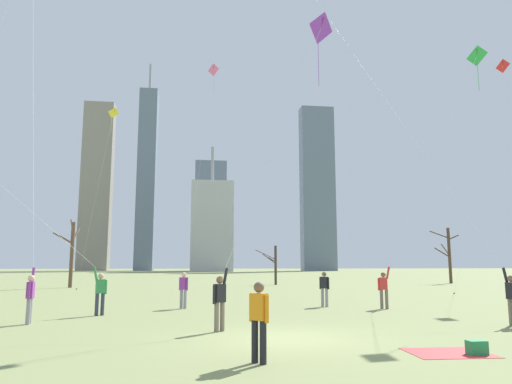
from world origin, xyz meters
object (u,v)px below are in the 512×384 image
(bare_tree_leftmost, at_px, (71,252))
(bare_tree_right_of_center, at_px, (448,253))
(kite_flyer_foreground_left_green, at_px, (394,262))
(kite_flyer_midfield_right_orange, at_px, (31,191))
(bystander_far_off_by_trees, at_px, (324,287))
(bare_tree_center, at_px, (275,264))
(kite_flyer_midfield_center_purple, at_px, (253,211))
(picnic_spot, at_px, (465,350))
(distant_kite_high_overhead_yellow, at_px, (111,127))
(bystander_strolling_midfield, at_px, (183,288))
(distant_kite_drifting_left_pink, at_px, (211,85))
(distant_kite_low_near_trees_red, at_px, (498,89))
(bystander_watching_nearby, at_px, (259,317))
(kite_flyer_foreground_right_blue, at_px, (444,194))
(kite_flyer_midfield_left_teal, at_px, (60,254))
(distant_kite_drifting_right_white, at_px, (10,3))

(bare_tree_leftmost, bearing_deg, bare_tree_right_of_center, 6.47)
(kite_flyer_foreground_left_green, xyz_separation_m, bare_tree_leftmost, (-19.23, 22.53, 0.97))
(kite_flyer_midfield_right_orange, distance_m, bystander_far_off_by_trees, 13.38)
(bare_tree_center, bearing_deg, kite_flyer_midfield_right_orange, -117.35)
(kite_flyer_midfield_center_purple, distance_m, bystander_far_off_by_trees, 8.28)
(picnic_spot, height_order, bare_tree_right_of_center, bare_tree_right_of_center)
(kite_flyer_foreground_left_green, distance_m, bystander_far_off_by_trees, 3.45)
(kite_flyer_midfield_center_purple, height_order, distant_kite_high_overhead_yellow, distant_kite_high_overhead_yellow)
(bystander_strolling_midfield, distance_m, bare_tree_leftmost, 23.23)
(distant_kite_drifting_left_pink, bearing_deg, bystander_strolling_midfield, -95.35)
(distant_kite_low_near_trees_red, relative_size, distant_kite_drifting_left_pink, 0.78)
(bystander_watching_nearby, bearing_deg, distant_kite_high_overhead_yellow, 104.95)
(bystander_watching_nearby, bearing_deg, bare_tree_leftmost, 109.20)
(kite_flyer_midfield_right_orange, height_order, kite_flyer_foreground_right_blue, kite_flyer_foreground_right_blue)
(bystander_strolling_midfield, bearing_deg, bare_tree_leftmost, 115.28)
(kite_flyer_midfield_left_teal, bearing_deg, bare_tree_center, 63.91)
(kite_flyer_midfield_left_teal, relative_size, bystander_strolling_midfield, 7.86)
(kite_flyer_foreground_left_green, relative_size, distant_kite_drifting_right_white, 0.48)
(distant_kite_low_near_trees_red, relative_size, distant_kite_drifting_right_white, 0.65)
(distant_kite_drifting_left_pink, xyz_separation_m, picnic_spot, (4.51, -31.97, -18.24))
(bystander_strolling_midfield, bearing_deg, kite_flyer_foreground_left_green, -9.80)
(kite_flyer_midfield_left_teal, distance_m, bare_tree_leftmost, 24.23)
(bystander_strolling_midfield, height_order, bare_tree_right_of_center, bare_tree_right_of_center)
(bystander_strolling_midfield, height_order, distant_kite_drifting_left_pink, distant_kite_drifting_left_pink)
(bystander_far_off_by_trees, height_order, bystander_strolling_midfield, same)
(distant_kite_low_near_trees_red, distance_m, picnic_spot, 27.01)
(bystander_watching_nearby, bearing_deg, distant_kite_low_near_trees_red, 44.41)
(picnic_spot, distance_m, bare_tree_right_of_center, 42.54)
(kite_flyer_midfield_left_teal, xyz_separation_m, distant_kite_drifting_right_white, (-7.82, 13.42, 17.60))
(bystander_watching_nearby, bearing_deg, bystander_strolling_midfield, 97.86)
(kite_flyer_foreground_right_blue, height_order, distant_kite_high_overhead_yellow, kite_flyer_foreground_right_blue)
(distant_kite_drifting_right_white, height_order, picnic_spot, distant_kite_drifting_right_white)
(distant_kite_low_near_trees_red, bearing_deg, bystander_far_off_by_trees, -156.12)
(bystander_strolling_midfield, distance_m, distant_kite_drifting_left_pink, 26.62)
(kite_flyer_midfield_left_teal, relative_size, bare_tree_center, 3.38)
(distant_kite_low_near_trees_red, distance_m, bare_tree_center, 24.60)
(kite_flyer_foreground_left_green, relative_size, distant_kite_low_near_trees_red, 0.74)
(kite_flyer_midfield_center_purple, relative_size, kite_flyer_foreground_left_green, 1.13)
(kite_flyer_midfield_right_orange, relative_size, distant_kite_high_overhead_yellow, 1.16)
(kite_flyer_foreground_left_green, bearing_deg, bare_tree_right_of_center, 56.42)
(distant_kite_high_overhead_yellow, xyz_separation_m, picnic_spot, (13.36, -32.10, -13.94))
(kite_flyer_midfield_left_teal, xyz_separation_m, picnic_spot, (11.11, -9.19, -2.28))
(kite_flyer_midfield_right_orange, xyz_separation_m, kite_flyer_foreground_left_green, (15.12, 1.71, -2.67))
(distant_kite_high_overhead_yellow, height_order, picnic_spot, distant_kite_high_overhead_yellow)
(distant_kite_high_overhead_yellow, relative_size, distant_kite_drifting_right_white, 0.65)
(kite_flyer_foreground_right_blue, xyz_separation_m, bare_tree_center, (-1.61, 29.11, -2.69))
(distant_kite_drifting_left_pink, height_order, picnic_spot, distant_kite_drifting_left_pink)
(kite_flyer_midfield_center_purple, distance_m, bystander_strolling_midfield, 7.40)
(kite_flyer_midfield_left_teal, bearing_deg, distant_kite_low_near_trees_red, 19.66)
(distant_kite_low_near_trees_red, bearing_deg, bystander_strolling_midfield, -162.96)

